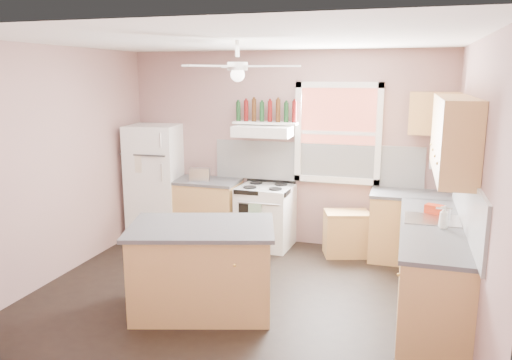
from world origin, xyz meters
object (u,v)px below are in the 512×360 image
(cart, at_px, (346,234))
(toaster, at_px, (200,174))
(island, at_px, (202,270))
(stove, at_px, (265,216))
(refrigerator, at_px, (155,182))

(cart, bearing_deg, toaster, 163.60)
(island, bearing_deg, toaster, 96.90)
(cart, bearing_deg, stove, 160.49)
(cart, distance_m, island, 2.37)
(stove, bearing_deg, refrigerator, -174.84)
(stove, xyz_separation_m, island, (-0.08, -2.06, 0.00))
(stove, bearing_deg, toaster, -171.51)
(stove, height_order, island, same)
(toaster, distance_m, cart, 2.20)
(cart, xyz_separation_m, island, (-1.22, -2.02, 0.14))
(refrigerator, xyz_separation_m, stove, (1.67, 0.04, -0.40))
(refrigerator, height_order, island, refrigerator)
(stove, height_order, cart, stove)
(island, bearing_deg, stove, 71.10)
(toaster, bearing_deg, refrigerator, 162.08)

